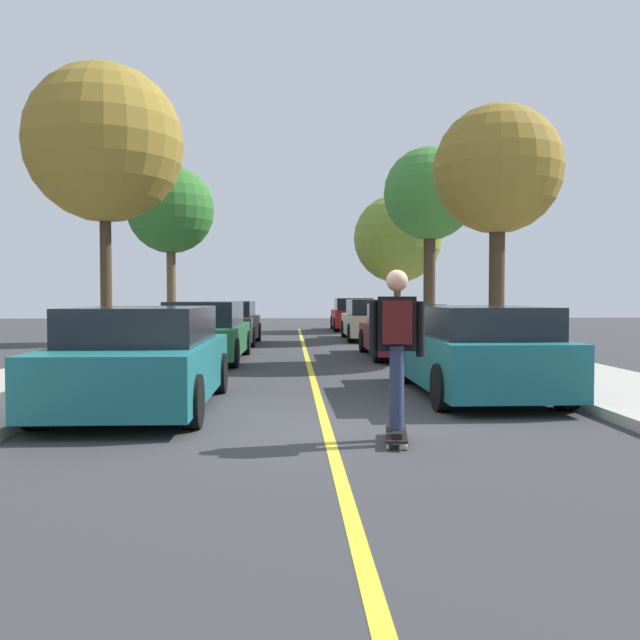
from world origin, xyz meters
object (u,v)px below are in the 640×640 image
object	(u,v)px
parked_car_left_nearest	(143,358)
street_tree_right_far	(398,239)
street_tree_right_nearest	(498,171)
street_tree_right_near	(430,195)
parked_car_right_near	(403,331)
parked_car_right_farthest	(353,315)
skateboard	(396,434)
parked_car_right_far	(370,320)
skateboarder	(397,340)
parked_car_left_near	(206,332)
street_tree_left_near	(171,211)
fire_hydrant	(120,348)
parked_car_left_far	(228,323)
street_tree_left_nearest	(104,144)
parked_car_right_nearest	(475,351)

from	to	relation	value
parked_car_left_nearest	street_tree_right_far	world-z (taller)	street_tree_right_far
street_tree_right_nearest	street_tree_right_near	bearing A→B (deg)	90.00
parked_car_right_near	parked_car_right_farthest	bearing A→B (deg)	90.01
skateboard	parked_car_right_far	bearing A→B (deg)	83.99
street_tree_right_far	parked_car_right_farthest	bearing A→B (deg)	154.39
parked_car_right_farthest	skateboarder	bearing A→B (deg)	-94.30
parked_car_right_farthest	skateboard	world-z (taller)	parked_car_right_farthest
parked_car_left_near	street_tree_left_near	distance (m)	7.41
parked_car_right_farthest	street_tree_right_near	distance (m)	9.03
street_tree_right_near	fire_hydrant	size ratio (longest dim) A/B	9.32
parked_car_left_far	street_tree_right_nearest	distance (m)	10.10
parked_car_left_nearest	street_tree_right_near	size ratio (longest dim) A/B	0.66
parked_car_left_far	street_tree_left_near	distance (m)	4.20
parked_car_right_far	street_tree_left_nearest	size ratio (longest dim) A/B	0.70
parked_car_left_nearest	street_tree_right_far	size ratio (longest dim) A/B	0.72
parked_car_right_nearest	parked_car_right_near	size ratio (longest dim) A/B	1.00
parked_car_left_near	parked_car_left_far	world-z (taller)	parked_car_left_near
parked_car_left_nearest	street_tree_right_far	bearing A→B (deg)	71.31
parked_car_right_far	street_tree_right_far	size ratio (longest dim) A/B	0.74
parked_car_right_nearest	street_tree_left_near	xyz separation A→B (m)	(-6.82, 11.98, 3.68)
street_tree_right_nearest	fire_hydrant	bearing A→B (deg)	-171.15
skateboard	skateboarder	bearing A→B (deg)	-98.20
street_tree_left_nearest	fire_hydrant	bearing A→B (deg)	-51.63
parked_car_left_nearest	parked_car_left_far	world-z (taller)	parked_car_left_far
parked_car_right_near	street_tree_left_nearest	distance (m)	8.32
parked_car_right_farthest	street_tree_left_near	world-z (taller)	street_tree_left_near
street_tree_left_near	parked_car_right_nearest	bearing A→B (deg)	-60.36
street_tree_right_nearest	fire_hydrant	xyz separation A→B (m)	(-8.32, -1.29, -3.95)
parked_car_right_nearest	skateboard	world-z (taller)	parked_car_right_nearest
parked_car_right_farthest	fire_hydrant	size ratio (longest dim) A/B	5.93
parked_car_left_far	fire_hydrant	size ratio (longest dim) A/B	6.15
parked_car_left_nearest	parked_car_right_far	xyz separation A→B (m)	(4.91, 14.38, 0.01)
parked_car_right_far	skateboard	xyz separation A→B (m)	(-1.76, -16.68, -0.62)
parked_car_left_nearest	parked_car_left_near	bearing A→B (deg)	90.00
parked_car_left_near	street_tree_right_far	world-z (taller)	street_tree_right_far
street_tree_left_near	skateboarder	distance (m)	16.43
parked_car_right_farthest	street_tree_left_nearest	bearing A→B (deg)	-113.20
parked_car_right_near	street_tree_right_nearest	world-z (taller)	street_tree_right_nearest
street_tree_left_nearest	skateboard	bearing A→B (deg)	-55.88
parked_car_right_farthest	skateboarder	xyz separation A→B (m)	(-1.76, -23.41, 0.37)
parked_car_right_far	parked_car_right_farthest	bearing A→B (deg)	90.01
fire_hydrant	parked_car_right_far	bearing A→B (deg)	56.64
parked_car_right_near	street_tree_left_near	bearing A→B (deg)	141.68
street_tree_left_nearest	street_tree_right_nearest	xyz separation A→B (m)	(8.73, 0.78, -0.35)
parked_car_right_near	parked_car_left_near	bearing A→B (deg)	-171.36
parked_car_right_farthest	street_tree_right_nearest	size ratio (longest dim) A/B	0.71
parked_car_left_far	parked_car_right_farthest	xyz separation A→B (m)	(4.91, 8.69, 0.03)
street_tree_right_nearest	street_tree_left_nearest	bearing A→B (deg)	-174.91
street_tree_left_near	street_tree_right_nearest	world-z (taller)	street_tree_right_nearest
street_tree_right_near	skateboarder	size ratio (longest dim) A/B	3.79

